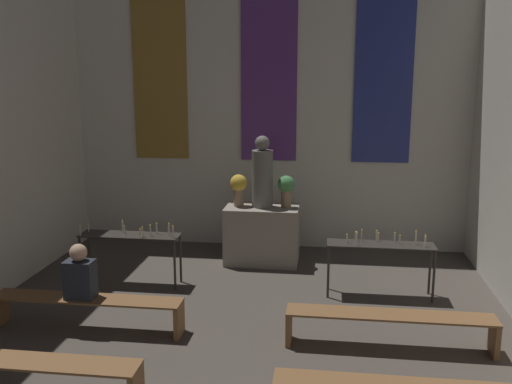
{
  "coord_description": "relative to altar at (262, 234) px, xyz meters",
  "views": [
    {
      "loc": [
        1.12,
        -0.43,
        3.19
      ],
      "look_at": [
        0.0,
        8.04,
        1.39
      ],
      "focal_mm": 40.0,
      "sensor_mm": 36.0,
      "label": 1
    }
  ],
  "objects": [
    {
      "name": "person_seated",
      "position": [
        -1.93,
        -2.92,
        0.25
      ],
      "size": [
        0.36,
        0.24,
        0.7
      ],
      "color": "#282D38",
      "rests_on": "pew_back_left"
    },
    {
      "name": "pew_third_left",
      "position": [
        -1.86,
        -4.49,
        -0.16
      ],
      "size": [
        2.42,
        0.36,
        0.43
      ],
      "color": "brown",
      "rests_on": "ground_plane"
    },
    {
      "name": "altar",
      "position": [
        0.0,
        0.0,
        0.0
      ],
      "size": [
        1.23,
        0.75,
        0.97
      ],
      "color": "gray",
      "rests_on": "ground_plane"
    },
    {
      "name": "statue",
      "position": [
        0.0,
        0.0,
        1.03
      ],
      "size": [
        0.35,
        0.35,
        1.2
      ],
      "color": "slate",
      "rests_on": "altar"
    },
    {
      "name": "flower_vase_left",
      "position": [
        -0.4,
        0.0,
        0.82
      ],
      "size": [
        0.29,
        0.29,
        0.54
      ],
      "color": "#937A5B",
      "rests_on": "altar"
    },
    {
      "name": "pew_back_left",
      "position": [
        -1.86,
        -2.92,
        -0.16
      ],
      "size": [
        2.42,
        0.36,
        0.43
      ],
      "color": "brown",
      "rests_on": "ground_plane"
    },
    {
      "name": "flower_vase_right",
      "position": [
        0.4,
        0.0,
        0.82
      ],
      "size": [
        0.29,
        0.29,
        0.54
      ],
      "color": "#937A5B",
      "rests_on": "altar"
    },
    {
      "name": "wall_back",
      "position": [
        0.0,
        1.03,
        2.07
      ],
      "size": [
        7.35,
        0.16,
        5.07
      ],
      "color": "silver",
      "rests_on": "ground_plane"
    },
    {
      "name": "candle_rack_left",
      "position": [
        -1.86,
        -1.29,
        0.2
      ],
      "size": [
        1.53,
        0.39,
        0.98
      ],
      "color": "#332D28",
      "rests_on": "ground_plane"
    },
    {
      "name": "candle_rack_right",
      "position": [
        1.87,
        -1.29,
        0.2
      ],
      "size": [
        1.53,
        0.39,
        0.99
      ],
      "color": "#332D28",
      "rests_on": "ground_plane"
    },
    {
      "name": "pew_back_right",
      "position": [
        1.86,
        -2.92,
        -0.16
      ],
      "size": [
        2.42,
        0.36,
        0.43
      ],
      "color": "brown",
      "rests_on": "ground_plane"
    }
  ]
}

